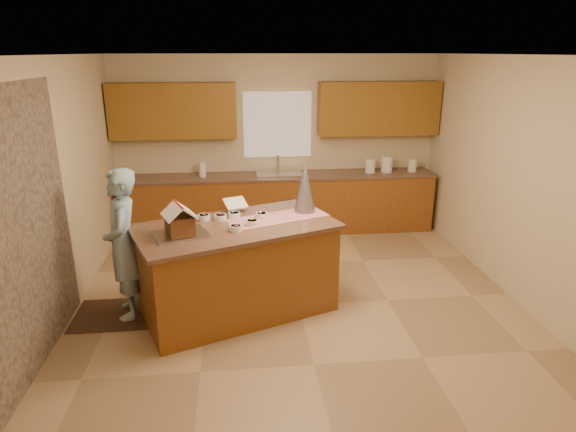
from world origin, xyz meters
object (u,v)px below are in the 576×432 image
Objects in this scene: gingerbread_house at (180,222)px; boy at (123,244)px; island_base at (237,271)px; tinsel_tree at (305,186)px.

boy is at bearing 153.73° from gingerbread_house.
boy reaches higher than island_base.
gingerbread_house is (0.63, -0.31, 0.33)m from boy.
boy is 0.78m from gingerbread_house.
boy is (-1.95, -0.32, -0.49)m from tinsel_tree.
tinsel_tree is (0.78, 0.36, 0.83)m from island_base.
tinsel_tree is at bearing 25.49° from gingerbread_house.
boy is at bearing 156.71° from island_base.
tinsel_tree is at bearing 89.83° from boy.
tinsel_tree is 1.47m from gingerbread_house.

